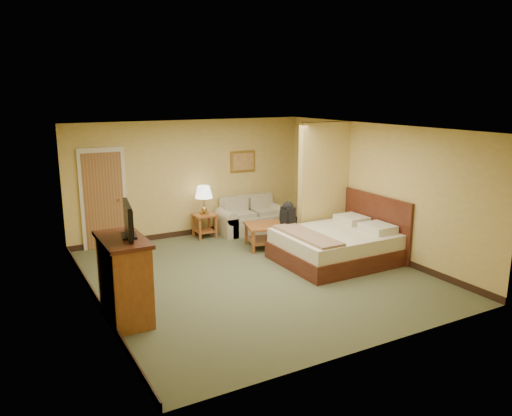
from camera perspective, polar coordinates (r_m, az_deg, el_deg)
floor at (r=9.01m, az=-0.09°, el=-7.65°), size 6.00×6.00×0.00m
ceiling at (r=8.44m, az=-0.09°, el=9.08°), size 6.00×6.00×0.00m
back_wall at (r=11.30m, az=-7.45°, el=3.37°), size 5.50×0.02×2.60m
left_wall at (r=7.73m, az=-18.26°, el=-1.75°), size 0.02×6.00×2.60m
right_wall at (r=10.22m, az=13.56°, el=2.07°), size 0.02×6.00×2.60m
partition at (r=10.54m, az=7.76°, el=2.65°), size 1.20×0.15×2.60m
door at (r=10.78m, az=-17.02°, el=0.97°), size 0.94×0.16×2.10m
baseboard at (r=11.57m, az=-7.25°, el=-2.70°), size 5.50×0.02×0.12m
loveseat at (r=11.68m, az=-0.55°, el=-1.40°), size 1.62×0.75×0.82m
side_table at (r=11.25m, az=-5.91°, el=-1.60°), size 0.48×0.48×0.53m
table_lamp at (r=11.09m, az=-5.99°, el=1.75°), size 0.39×0.39×0.64m
coffee_table at (r=10.43m, az=1.07°, el=-2.65°), size 0.96×0.96×0.50m
wall_picture at (r=11.77m, az=-1.51°, el=5.34°), size 0.65×0.04×0.50m
dresser at (r=7.38m, az=-14.80°, el=-7.79°), size 0.60×1.14×1.22m
tv at (r=7.16m, az=-14.41°, el=-1.45°), size 0.25×0.79×0.48m
bed at (r=9.78m, az=9.57°, el=-4.10°), size 2.20×1.87×1.21m
backpack at (r=10.00m, az=3.68°, el=-0.51°), size 0.22×0.29×0.47m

